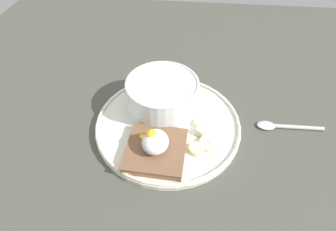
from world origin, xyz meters
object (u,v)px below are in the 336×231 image
(poached_egg, at_px, (155,141))
(banana_slice_front, at_px, (203,131))
(oatmeal_bowl, at_px, (162,95))
(banana_slice_left, at_px, (209,143))
(spoon, at_px, (282,126))
(toast_slice, at_px, (156,150))
(banana_slice_right, at_px, (202,122))
(banana_slice_back, at_px, (197,149))

(poached_egg, height_order, banana_slice_front, poached_egg)
(oatmeal_bowl, distance_m, banana_slice_left, 0.13)
(poached_egg, height_order, spoon, poached_egg)
(toast_slice, relative_size, spoon, 0.83)
(banana_slice_front, xyz_separation_m, banana_slice_left, (-0.03, -0.01, -0.00))
(oatmeal_bowl, xyz_separation_m, banana_slice_right, (-0.04, -0.08, -0.03))
(oatmeal_bowl, bearing_deg, poached_egg, -179.57)
(banana_slice_front, relative_size, banana_slice_right, 0.89)
(spoon, bearing_deg, banana_slice_right, 95.15)
(banana_slice_front, distance_m, banana_slice_right, 0.02)
(banana_slice_left, bearing_deg, banana_slice_front, 21.55)
(banana_slice_front, bearing_deg, poached_egg, 123.42)
(toast_slice, distance_m, spoon, 0.26)
(toast_slice, distance_m, banana_slice_front, 0.10)
(poached_egg, relative_size, banana_slice_front, 1.95)
(toast_slice, height_order, banana_slice_left, toast_slice)
(poached_egg, bearing_deg, oatmeal_bowl, 0.43)
(banana_slice_right, bearing_deg, banana_slice_left, -165.63)
(toast_slice, xyz_separation_m, banana_slice_right, (0.08, -0.08, -0.00))
(toast_slice, distance_m, poached_egg, 0.02)
(oatmeal_bowl, relative_size, banana_slice_back, 4.85)
(banana_slice_front, xyz_separation_m, banana_slice_right, (0.02, 0.00, -0.00))
(poached_egg, bearing_deg, spoon, -68.59)
(oatmeal_bowl, xyz_separation_m, poached_egg, (-0.12, -0.00, -0.00))
(poached_egg, relative_size, spoon, 0.45)
(poached_egg, distance_m, banana_slice_front, 0.10)
(oatmeal_bowl, xyz_separation_m, banana_slice_left, (-0.09, -0.09, -0.03))
(poached_egg, bearing_deg, banana_slice_front, -56.58)
(oatmeal_bowl, distance_m, spoon, 0.24)
(banana_slice_front, relative_size, banana_slice_left, 0.65)
(oatmeal_bowl, bearing_deg, spoon, -95.75)
(toast_slice, height_order, banana_slice_front, toast_slice)
(banana_slice_back, xyz_separation_m, banana_slice_right, (0.07, -0.01, 0.00))
(banana_slice_back, height_order, spoon, banana_slice_back)
(banana_slice_back, height_order, banana_slice_right, same)
(banana_slice_left, height_order, banana_slice_back, banana_slice_left)
(poached_egg, distance_m, banana_slice_right, 0.12)
(oatmeal_bowl, relative_size, banana_slice_front, 4.81)
(banana_slice_left, bearing_deg, spoon, -65.17)
(toast_slice, bearing_deg, oatmeal_bowl, 0.99)
(banana_slice_back, bearing_deg, poached_egg, 99.68)
(oatmeal_bowl, height_order, banana_slice_back, oatmeal_bowl)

